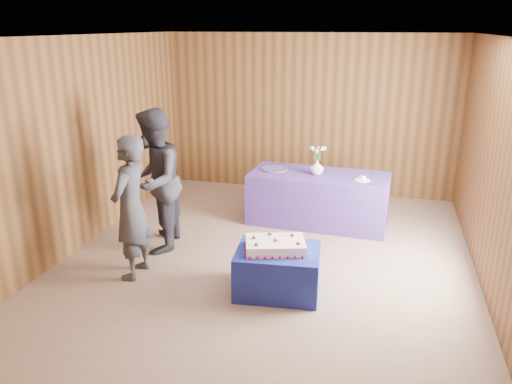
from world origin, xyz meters
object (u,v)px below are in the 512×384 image
(cake_table, at_px, (278,271))
(sheet_cake, at_px, (275,245))
(serving_table, at_px, (318,198))
(guest_left, at_px, (131,208))
(vase, at_px, (317,167))
(guest_right, at_px, (154,181))

(cake_table, xyz_separation_m, sheet_cake, (-0.03, -0.01, 0.31))
(serving_table, bearing_deg, guest_left, -127.20)
(sheet_cake, distance_m, vase, 2.17)
(cake_table, height_order, guest_left, guest_left)
(guest_left, bearing_deg, guest_right, -176.03)
(serving_table, xyz_separation_m, sheet_cake, (-0.17, -2.17, 0.18))
(serving_table, relative_size, vase, 9.59)
(serving_table, distance_m, vase, 0.48)
(vase, height_order, guest_left, guest_left)
(sheet_cake, distance_m, guest_right, 1.92)
(vase, bearing_deg, cake_table, -92.73)
(vase, xyz_separation_m, guest_right, (-1.88, -1.43, 0.07))
(sheet_cake, xyz_separation_m, guest_right, (-1.75, 0.72, 0.37))
(guest_left, distance_m, guest_right, 0.77)
(cake_table, relative_size, vase, 4.32)
(cake_table, distance_m, vase, 2.23)
(serving_table, height_order, sheet_cake, serving_table)
(sheet_cake, xyz_separation_m, vase, (0.13, 2.15, 0.30))
(serving_table, height_order, guest_right, guest_right)
(sheet_cake, relative_size, vase, 3.64)
(serving_table, distance_m, sheet_cake, 2.18)
(sheet_cake, distance_m, guest_left, 1.70)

